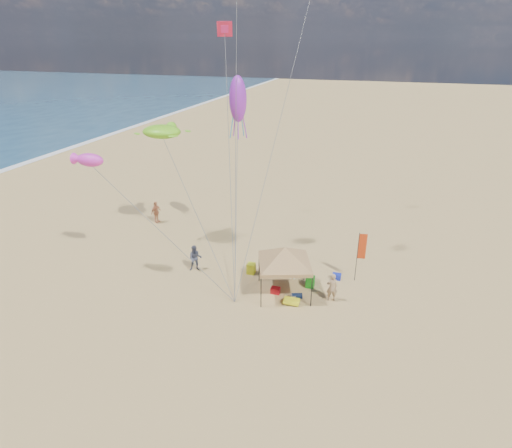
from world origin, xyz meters
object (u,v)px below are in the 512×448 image
object	(u,v)px
cooler_red	(275,290)
chair_yellow	(251,268)
beach_cart	(291,301)
canopy_tent	(285,249)
person_near_b	(195,258)
person_near_c	(293,267)
cooler_blue	(337,277)
feather_flag	(361,249)
chair_green	(310,282)
person_far_a	(156,212)
person_near_a	(332,287)

from	to	relation	value
cooler_red	chair_yellow	xyz separation A→B (m)	(-2.11, 1.78, 0.16)
cooler_red	beach_cart	distance (m)	1.44
canopy_tent	person_near_b	xyz separation A→B (m)	(-6.17, 0.86, -2.06)
person_near_c	cooler_blue	bearing A→B (deg)	-160.56
canopy_tent	person_near_b	world-z (taller)	canopy_tent
feather_flag	chair_green	distance (m)	3.66
chair_yellow	person_far_a	bearing A→B (deg)	151.34
cooler_red	chair_yellow	size ratio (longest dim) A/B	0.77
chair_yellow	cooler_blue	bearing A→B (deg)	9.72
canopy_tent	cooler_red	size ratio (longest dim) A/B	10.07
beach_cart	person_far_a	bearing A→B (deg)	148.75
chair_green	chair_yellow	xyz separation A→B (m)	(-3.97, 0.45, 0.00)
person_near_a	person_near_c	world-z (taller)	person_near_a
chair_green	person_near_b	distance (m)	7.58
canopy_tent	person_near_a	distance (m)	3.51
feather_flag	chair_yellow	size ratio (longest dim) A/B	4.76
person_far_a	beach_cart	bearing A→B (deg)	-109.28
person_near_c	feather_flag	bearing A→B (deg)	-162.29
beach_cart	person_near_a	distance (m)	2.48
cooler_red	chair_green	distance (m)	2.29
beach_cart	chair_green	bearing A→B (deg)	72.63
cooler_red	canopy_tent	bearing A→B (deg)	21.93
beach_cart	person_far_a	distance (m)	15.61
person_near_a	person_near_b	world-z (taller)	person_near_b
cooler_red	chair_green	size ratio (longest dim) A/B	0.77
chair_green	person_near_a	distance (m)	1.86
cooler_red	chair_green	xyz separation A→B (m)	(1.86, 1.34, 0.16)
chair_yellow	person_far_a	size ratio (longest dim) A/B	0.38
person_near_a	person_far_a	bearing A→B (deg)	-46.34
person_near_c	chair_yellow	bearing A→B (deg)	7.87
beach_cart	person_far_a	size ratio (longest dim) A/B	0.49
cooler_blue	person_near_b	distance (m)	9.17
feather_flag	cooler_red	distance (m)	5.80
chair_green	person_near_b	size ratio (longest dim) A/B	0.39
cooler_blue	beach_cart	bearing A→B (deg)	-120.88
cooler_red	person_near_b	world-z (taller)	person_near_b
chair_green	canopy_tent	bearing A→B (deg)	-140.47
beach_cart	person_near_b	xyz separation A→B (m)	(-6.88, 1.87, 0.70)
feather_flag	beach_cart	bearing A→B (deg)	-132.10
cooler_red	cooler_blue	size ratio (longest dim) A/B	1.00
canopy_tent	cooler_blue	distance (m)	4.69
chair_yellow	person_near_b	bearing A→B (deg)	-168.49
person_near_c	person_far_a	size ratio (longest dim) A/B	0.90
person_near_c	person_far_a	world-z (taller)	person_far_a
person_near_c	person_far_a	distance (m)	13.83
beach_cart	person_near_b	bearing A→B (deg)	164.79
beach_cart	person_far_a	xyz separation A→B (m)	(-13.33, 8.09, 0.71)
chair_green	cooler_blue	bearing A→B (deg)	43.71
beach_cart	person_near_a	bearing A→B (deg)	27.58
cooler_red	person_near_c	world-z (taller)	person_near_c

